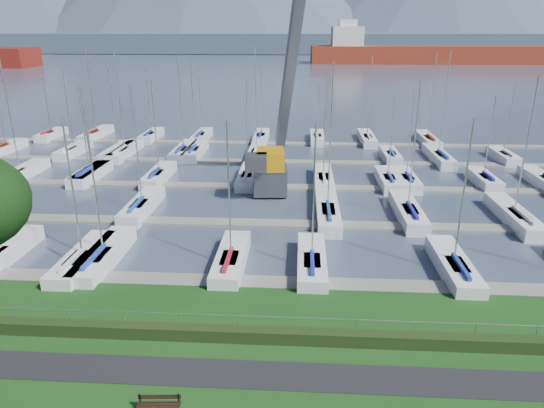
{
  "coord_description": "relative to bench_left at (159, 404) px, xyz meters",
  "views": [
    {
      "loc": [
        2.03,
        -21.32,
        15.12
      ],
      "look_at": [
        0.0,
        12.0,
        3.0
      ],
      "focal_mm": 32.0,
      "sensor_mm": 36.0,
      "label": 1
    }
  ],
  "objects": [
    {
      "name": "cargo_ship_mid",
      "position": [
        59.86,
        223.8,
        3.04
      ],
      "size": [
        109.77,
        19.77,
        21.5
      ],
      "rotation": [
        0.0,
        0.0,
        0.02
      ],
      "color": "maroon",
      "rests_on": "water"
    },
    {
      "name": "water",
      "position": [
        3.63,
        265.57,
        -0.82
      ],
      "size": [
        800.0,
        540.0,
        0.2
      ],
      "primitive_type": "cube",
      "color": "#424E61"
    },
    {
      "name": "bench_left",
      "position": [
        0.0,
        0.0,
        0.0
      ],
      "size": [
        1.83,
        0.55,
        0.85
      ],
      "rotation": [
        0.0,
        0.0,
        0.07
      ],
      "color": "black",
      "rests_on": "grass"
    },
    {
      "name": "fence",
      "position": [
        3.63,
        5.57,
        0.78
      ],
      "size": [
        80.0,
        0.04,
        0.04
      ],
      "primitive_type": "cylinder",
      "rotation": [
        0.0,
        1.57,
        0.0
      ],
      "color": "#9C9EA5",
      "rests_on": "grass"
    },
    {
      "name": "sailboat_fleet",
      "position": [
        0.57,
        34.26,
        5.03
      ],
      "size": [
        74.96,
        50.38,
        13.63
      ],
      "color": "#1F2C9B",
      "rests_on": "water"
    },
    {
      "name": "hedge",
      "position": [
        3.63,
        5.17,
        -0.07
      ],
      "size": [
        80.0,
        0.7,
        0.7
      ],
      "primitive_type": "cube",
      "color": "#1F3011",
      "rests_on": "grass"
    },
    {
      "name": "docks",
      "position": [
        3.63,
        31.57,
        -0.64
      ],
      "size": [
        90.0,
        41.6,
        0.25
      ],
      "color": "slate",
      "rests_on": "water"
    },
    {
      "name": "path",
      "position": [
        3.63,
        2.57,
        -0.41
      ],
      "size": [
        160.0,
        2.0,
        0.04
      ],
      "primitive_type": "cube",
      "color": "black",
      "rests_on": "grass"
    },
    {
      "name": "crane",
      "position": [
        3.2,
        30.62,
        4.91
      ],
      "size": [
        5.97,
        13.23,
        22.35
      ],
      "rotation": [
        0.0,
        0.0,
        0.08
      ],
      "color": "#575B5F",
      "rests_on": "water"
    },
    {
      "name": "foothill",
      "position": [
        3.63,
        335.57,
        5.58
      ],
      "size": [
        900.0,
        80.0,
        12.0
      ],
      "primitive_type": "cube",
      "color": "#435362",
      "rests_on": "water"
    }
  ]
}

